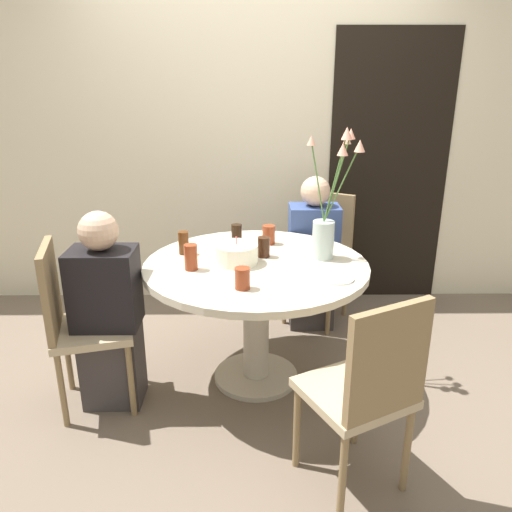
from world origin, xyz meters
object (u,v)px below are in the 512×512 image
object	(u,v)px
drink_glass_3	(269,235)
drink_glass_4	(191,257)
drink_glass_0	(184,243)
drink_glass_5	(242,278)
chair_right_flank	(322,249)
chair_left_flank	(367,386)
birthday_cake	(236,254)
drink_glass_1	(264,247)
person_guest	(313,258)
side_plate	(337,278)
drink_glass_2	(237,235)
flower_vase	(328,215)
chair_far_back	(76,318)
person_boy	(108,317)

from	to	relation	value
drink_glass_3	drink_glass_4	size ratio (longest dim) A/B	0.83
drink_glass_0	drink_glass_5	bearing A→B (deg)	-55.80
chair_right_flank	drink_glass_0	size ratio (longest dim) A/B	6.94
chair_left_flank	birthday_cake	size ratio (longest dim) A/B	3.90
drink_glass_1	person_guest	distance (m)	0.76
birthday_cake	drink_glass_4	bearing A→B (deg)	-157.43
side_plate	drink_glass_0	world-z (taller)	drink_glass_0
drink_glass_0	drink_glass_3	world-z (taller)	drink_glass_0
drink_glass_1	drink_glass_4	world-z (taller)	drink_glass_4
drink_glass_4	person_guest	size ratio (longest dim) A/B	0.13
side_plate	drink_glass_1	xyz separation A→B (m)	(-0.36, 0.34, 0.05)
birthday_cake	chair_right_flank	bearing A→B (deg)	54.82
birthday_cake	person_guest	bearing A→B (deg)	53.87
chair_right_flank	side_plate	distance (m)	1.11
chair_right_flank	drink_glass_2	bearing A→B (deg)	-108.29
drink_glass_0	drink_glass_1	world-z (taller)	drink_glass_0
flower_vase	side_plate	size ratio (longest dim) A/B	4.27
chair_far_back	drink_glass_0	xyz separation A→B (m)	(0.52, 0.39, 0.28)
person_guest	person_boy	size ratio (longest dim) A/B	1.00
chair_right_flank	chair_left_flank	world-z (taller)	same
drink_glass_4	drink_glass_5	size ratio (longest dim) A/B	1.30
side_plate	drink_glass_4	distance (m)	0.77
chair_far_back	person_guest	size ratio (longest dim) A/B	0.85
chair_far_back	person_guest	distance (m)	1.64
birthday_cake	drink_glass_3	distance (m)	0.39
chair_right_flank	drink_glass_3	distance (m)	0.70
drink_glass_1	drink_glass_2	distance (m)	0.26
drink_glass_1	chair_far_back	bearing A→B (deg)	-160.87
chair_right_flank	drink_glass_1	size ratio (longest dim) A/B	7.96
drink_glass_1	side_plate	bearing A→B (deg)	-43.34
chair_left_flank	side_plate	world-z (taller)	chair_left_flank
drink_glass_1	drink_glass_3	size ratio (longest dim) A/B	1.01
person_guest	chair_left_flank	bearing A→B (deg)	-88.59
drink_glass_4	person_guest	xyz separation A→B (m)	(0.75, 0.80, -0.30)
birthday_cake	flower_vase	bearing A→B (deg)	8.89
side_plate	drink_glass_1	world-z (taller)	drink_glass_1
chair_far_back	chair_left_flank	bearing A→B (deg)	-128.60
drink_glass_1	drink_glass_4	size ratio (longest dim) A/B	0.84
drink_glass_4	chair_left_flank	bearing A→B (deg)	-44.13
chair_far_back	birthday_cake	xyz separation A→B (m)	(0.83, 0.24, 0.27)
chair_left_flank	drink_glass_3	size ratio (longest dim) A/B	8.02
drink_glass_2	drink_glass_5	bearing A→B (deg)	-86.06
drink_glass_3	drink_glass_4	bearing A→B (deg)	-134.46
chair_right_flank	person_guest	xyz separation A→B (m)	(-0.08, -0.14, -0.02)
chair_right_flank	drink_glass_1	bearing A→B (deg)	-90.76
drink_glass_2	person_boy	size ratio (longest dim) A/B	0.12
flower_vase	person_guest	distance (m)	0.79
chair_far_back	drink_glass_2	xyz separation A→B (m)	(0.83, 0.55, 0.28)
chair_left_flank	side_plate	bearing A→B (deg)	-114.06
drink_glass_2	drink_glass_4	xyz separation A→B (m)	(-0.23, -0.40, 0.00)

